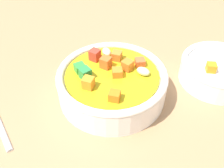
{
  "coord_description": "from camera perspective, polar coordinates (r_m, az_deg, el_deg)",
  "views": [
    {
      "loc": [
        -25.22,
        13.55,
        28.51
      ],
      "look_at": [
        0.0,
        0.0,
        2.28
      ],
      "focal_mm": 40.99,
      "sensor_mm": 36.0,
      "label": 1
    }
  ],
  "objects": [
    {
      "name": "side_bowl_small",
      "position": [
        0.45,
        22.5,
        2.84
      ],
      "size": [
        12.1,
        12.1,
        4.61
      ],
      "color": "white",
      "rests_on": "ground_plane"
    },
    {
      "name": "spoon",
      "position": [
        0.37,
        -22.49,
        -11.84
      ],
      "size": [
        19.71,
        3.09,
        0.87
      ],
      "rotation": [
        0.0,
        0.0,
        3.22
      ],
      "color": "silver",
      "rests_on": "ground_plane"
    },
    {
      "name": "ground_plane",
      "position": [
        0.41,
        0.0,
        -3.37
      ],
      "size": [
        140.0,
        140.0,
        2.0
      ],
      "primitive_type": "cube",
      "color": "#9E754F"
    },
    {
      "name": "soup_bowl_main",
      "position": [
        0.39,
        -0.02,
        0.33
      ],
      "size": [
        16.49,
        16.49,
        5.9
      ],
      "color": "white",
      "rests_on": "ground_plane"
    }
  ]
}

